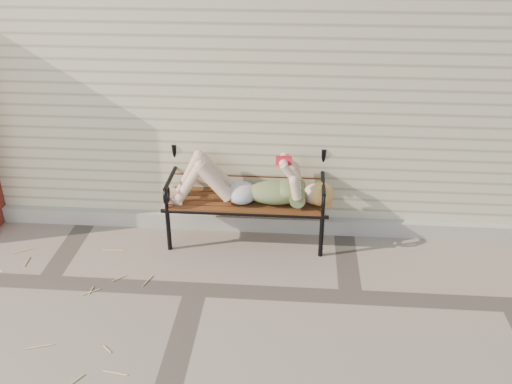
{
  "coord_description": "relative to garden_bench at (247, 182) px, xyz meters",
  "views": [
    {
      "loc": [
        0.78,
        -3.68,
        2.84
      ],
      "look_at": [
        0.44,
        0.61,
        0.59
      ],
      "focal_mm": 40.0,
      "sensor_mm": 36.0,
      "label": 1
    }
  ],
  "objects": [
    {
      "name": "foundation_strip",
      "position": [
        -0.34,
        0.09,
        -0.48
      ],
      "size": [
        8.0,
        0.1,
        0.15
      ],
      "primitive_type": "cube",
      "color": "#A7A396",
      "rests_on": "ground"
    },
    {
      "name": "house_wall",
      "position": [
        -0.34,
        2.12,
        0.94
      ],
      "size": [
        8.0,
        4.0,
        3.0
      ],
      "primitive_type": "cube",
      "color": "beige",
      "rests_on": "ground"
    },
    {
      "name": "reading_woman",
      "position": [
        0.01,
        -0.12,
        0.03
      ],
      "size": [
        1.45,
        0.33,
        0.46
      ],
      "color": "#0B444E",
      "rests_on": "ground"
    },
    {
      "name": "garden_bench",
      "position": [
        0.0,
        0.0,
        0.0
      ],
      "size": [
        1.53,
        0.61,
        0.99
      ],
      "color": "black",
      "rests_on": "ground"
    },
    {
      "name": "ground",
      "position": [
        -0.34,
        -0.88,
        -0.56
      ],
      "size": [
        80.0,
        80.0,
        0.0
      ],
      "primitive_type": "plane",
      "color": "gray",
      "rests_on": "ground"
    }
  ]
}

